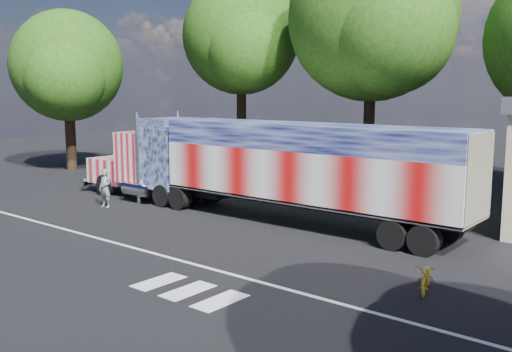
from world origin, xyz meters
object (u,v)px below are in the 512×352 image
Objects in this scene: coach_bus at (278,154)px; bicycle at (426,277)px; tree_nw_a at (242,37)px; woman at (105,188)px; tree_w_a at (68,67)px; tree_n_mid at (374,17)px; semi_truck at (258,165)px.

coach_bus reaches higher than bicycle.
coach_bus is at bearing -37.47° from tree_nw_a.
woman is at bearing -72.15° from tree_nw_a.
tree_n_mid reaches higher than tree_w_a.
woman is at bearing -26.81° from tree_w_a.
bicycle is at bearing -15.12° from tree_w_a.
coach_bus is 17.85m from bicycle.
tree_w_a reaches higher than bicycle.
coach_bus is (-4.23, 6.97, -0.40)m from semi_truck.
semi_truck reaches higher than woman.
bicycle is at bearing -38.89° from tree_nw_a.
coach_bus is at bearing 13.21° from tree_w_a.
tree_nw_a is (-5.10, 15.82, 8.38)m from woman.
bicycle is at bearing -14.73° from woman.
coach_bus is 0.82× the size of tree_n_mid.
tree_n_mid reaches higher than tree_nw_a.
bicycle is 30.63m from tree_w_a.
semi_truck is at bearing -9.97° from tree_w_a.
tree_w_a reaches higher than woman.
coach_bus is 6.91× the size of woman.
semi_truck is 8.16m from coach_bus.
semi_truck is 1.67× the size of coach_bus.
tree_w_a reaches higher than semi_truck.
tree_nw_a is at bearing 142.53° from coach_bus.
tree_n_mid is at bearing 29.64° from tree_w_a.
bicycle is at bearing -24.87° from semi_truck.
bicycle is 23.09m from tree_n_mid.
bicycle is 0.12× the size of tree_nw_a.
semi_truck is 10.60m from bicycle.
tree_nw_a is 10.21m from tree_n_mid.
tree_n_mid is (10.18, 0.51, 0.58)m from tree_nw_a.
tree_nw_a reaches higher than tree_w_a.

